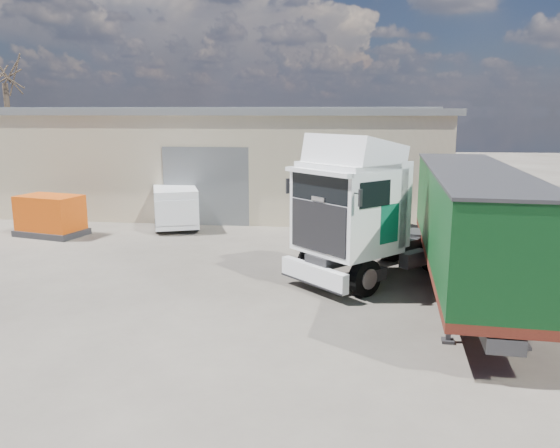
# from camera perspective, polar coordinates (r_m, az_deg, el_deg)

# --- Properties ---
(ground) EXTENTS (120.00, 120.00, 0.00)m
(ground) POSITION_cam_1_polar(r_m,az_deg,el_deg) (15.79, -9.83, -7.60)
(ground) COLOR black
(ground) RESTS_ON ground
(warehouse) EXTENTS (30.60, 12.60, 5.42)m
(warehouse) POSITION_cam_1_polar(r_m,az_deg,el_deg) (32.09, -11.98, 6.92)
(warehouse) COLOR beige
(warehouse) RESTS_ON ground
(brick_boundary_wall) EXTENTS (0.35, 26.00, 2.50)m
(brick_boundary_wall) POSITION_cam_1_polar(r_m,az_deg,el_deg) (21.76, 25.86, 0.12)
(brick_boundary_wall) COLOR brown
(brick_boundary_wall) RESTS_ON ground
(bare_tree) EXTENTS (4.00, 4.00, 9.60)m
(bare_tree) POSITION_cam_1_polar(r_m,az_deg,el_deg) (41.05, -26.93, 14.27)
(bare_tree) COLOR #382B21
(bare_tree) RESTS_ON ground
(tractor_unit) EXTENTS (6.46, 6.54, 4.54)m
(tractor_unit) POSITION_cam_1_polar(r_m,az_deg,el_deg) (17.00, 9.09, 0.48)
(tractor_unit) COLOR black
(tractor_unit) RESTS_ON ground
(box_trailer) EXTENTS (3.05, 11.08, 3.64)m
(box_trailer) POSITION_cam_1_polar(r_m,az_deg,el_deg) (16.15, 19.21, 0.51)
(box_trailer) COLOR #2D2D30
(box_trailer) RESTS_ON ground
(panel_van) EXTENTS (3.28, 4.87, 1.85)m
(panel_van) POSITION_cam_1_polar(r_m,az_deg,el_deg) (25.47, -10.91, 1.92)
(panel_van) COLOR black
(panel_van) RESTS_ON ground
(orange_skip) EXTENTS (3.06, 2.31, 1.71)m
(orange_skip) POSITION_cam_1_polar(r_m,az_deg,el_deg) (25.06, -22.84, 0.57)
(orange_skip) COLOR #2D2D30
(orange_skip) RESTS_ON ground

